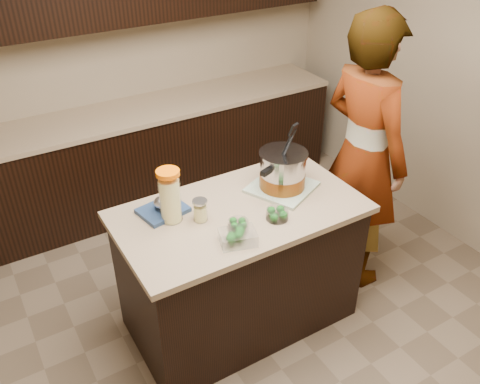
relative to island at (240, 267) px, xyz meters
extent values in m
plane|color=brown|center=(0.00, 0.00, -0.45)|extent=(4.00, 4.00, 0.00)
cube|color=tan|center=(0.00, 2.00, 0.90)|extent=(4.00, 0.04, 2.70)
cube|color=black|center=(0.00, 1.70, -0.02)|extent=(3.60, 0.60, 0.86)
cube|color=tan|center=(0.00, 1.70, 0.43)|extent=(3.60, 0.63, 0.04)
cube|color=black|center=(0.00, 0.00, -0.02)|extent=(1.40, 0.75, 0.86)
cube|color=tan|center=(0.00, 0.00, 0.43)|extent=(1.46, 0.81, 0.04)
cube|color=#5D8459|center=(0.34, 0.06, 0.46)|extent=(0.48, 0.48, 0.02)
cylinder|color=#B7B7BC|center=(0.34, 0.06, 0.58)|extent=(0.36, 0.36, 0.22)
cylinder|color=brown|center=(0.34, 0.06, 0.51)|extent=(0.36, 0.36, 0.09)
cylinder|color=#B7B7BC|center=(0.34, 0.06, 0.69)|extent=(0.38, 0.38, 0.01)
cube|color=black|center=(0.18, 0.00, 0.65)|extent=(0.08, 0.06, 0.03)
cube|color=black|center=(0.51, 0.12, 0.65)|extent=(0.08, 0.06, 0.03)
cylinder|color=black|center=(0.34, 0.03, 0.76)|extent=(0.06, 0.12, 0.27)
cylinder|color=#EFE692|center=(-0.39, 0.11, 0.58)|extent=(0.15, 0.15, 0.26)
cylinder|color=white|center=(-0.39, 0.11, 0.60)|extent=(0.16, 0.16, 0.30)
cylinder|color=#FF6B05|center=(-0.39, 0.11, 0.75)|extent=(0.17, 0.17, 0.02)
cylinder|color=#EFE692|center=(-0.25, 0.02, 0.49)|extent=(0.09, 0.09, 0.09)
cylinder|color=white|center=(-0.25, 0.02, 0.51)|extent=(0.10, 0.10, 0.12)
cylinder|color=silver|center=(-0.25, 0.02, 0.58)|extent=(0.10, 0.10, 0.02)
cylinder|color=silver|center=(-0.11, -0.16, 0.48)|extent=(0.13, 0.13, 0.05)
cylinder|color=silver|center=(0.13, -0.19, 0.48)|extent=(0.15, 0.15, 0.06)
cube|color=silver|center=(-0.17, -0.26, 0.48)|extent=(0.22, 0.19, 0.07)
cube|color=navy|center=(-0.40, 0.20, 0.46)|extent=(0.30, 0.25, 0.03)
ellipsoid|color=silver|center=(-0.38, 0.20, 0.51)|extent=(0.13, 0.11, 0.07)
imported|color=gray|center=(0.98, 0.03, 0.52)|extent=(0.49, 0.72, 1.94)
camera|label=1|loc=(-1.26, -2.11, 2.15)|focal=38.00mm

